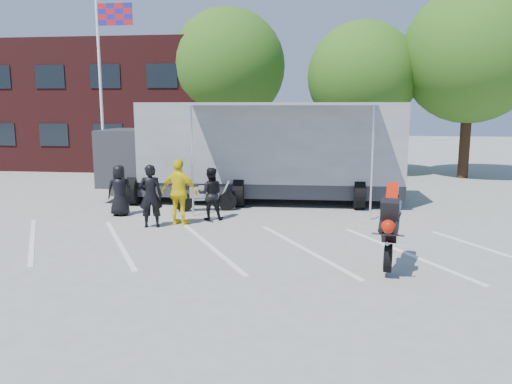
% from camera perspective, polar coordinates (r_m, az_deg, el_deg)
% --- Properties ---
extents(ground, '(100.00, 100.00, 0.00)m').
position_cam_1_polar(ground, '(11.88, -7.30, -7.41)').
color(ground, '#979792').
rests_on(ground, ground).
extents(parking_bay_lines, '(18.09, 13.33, 0.01)m').
position_cam_1_polar(parking_bay_lines, '(12.80, -6.19, -6.08)').
color(parking_bay_lines, white).
rests_on(parking_bay_lines, ground).
extents(office_building, '(18.00, 8.00, 7.00)m').
position_cam_1_polar(office_building, '(31.71, -17.12, 9.38)').
color(office_building, '#461716').
rests_on(office_building, ground).
extents(flagpole, '(1.61, 0.12, 8.00)m').
position_cam_1_polar(flagpole, '(22.93, -16.84, 13.28)').
color(flagpole, white).
rests_on(flagpole, ground).
extents(tree_left, '(6.12, 6.12, 8.64)m').
position_cam_1_polar(tree_left, '(27.50, -3.25, 14.10)').
color(tree_left, '#382314').
rests_on(tree_left, ground).
extents(tree_mid, '(5.44, 5.44, 7.68)m').
position_cam_1_polar(tree_mid, '(26.11, 12.04, 12.77)').
color(tree_mid, '#382314').
rests_on(tree_mid, ground).
extents(tree_right, '(6.46, 6.46, 9.12)m').
position_cam_1_polar(tree_right, '(26.57, 23.35, 14.16)').
color(tree_right, '#382314').
rests_on(tree_right, ground).
extents(transporter_truck, '(11.49, 5.73, 3.62)m').
position_cam_1_polar(transporter_truck, '(18.60, 0.13, -1.04)').
color(transporter_truck, '#989AA0').
rests_on(transporter_truck, ground).
extents(parked_motorcycle, '(2.22, 1.20, 1.11)m').
position_cam_1_polar(parked_motorcycle, '(16.93, -5.75, -2.17)').
color(parked_motorcycle, '#B2B2B7').
rests_on(parked_motorcycle, ground).
extents(stunt_bike_rider, '(1.13, 1.83, 2.00)m').
position_cam_1_polar(stunt_bike_rider, '(11.54, 15.01, -8.19)').
color(stunt_bike_rider, black).
rests_on(stunt_bike_rider, ground).
extents(spectator_leather_a, '(0.89, 0.66, 1.65)m').
position_cam_1_polar(spectator_leather_a, '(16.60, -15.32, 0.18)').
color(spectator_leather_a, black).
rests_on(spectator_leather_a, ground).
extents(spectator_leather_b, '(0.75, 0.58, 1.85)m').
position_cam_1_polar(spectator_leather_b, '(14.77, -11.96, -0.45)').
color(spectator_leather_b, black).
rests_on(spectator_leather_b, ground).
extents(spectator_leather_c, '(0.88, 0.74, 1.63)m').
position_cam_1_polar(spectator_leather_c, '(15.50, -5.22, -0.20)').
color(spectator_leather_c, black).
rests_on(spectator_leather_c, ground).
extents(spectator_hivis, '(1.23, 0.72, 1.97)m').
position_cam_1_polar(spectator_hivis, '(14.91, -8.73, -0.02)').
color(spectator_hivis, yellow).
rests_on(spectator_hivis, ground).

